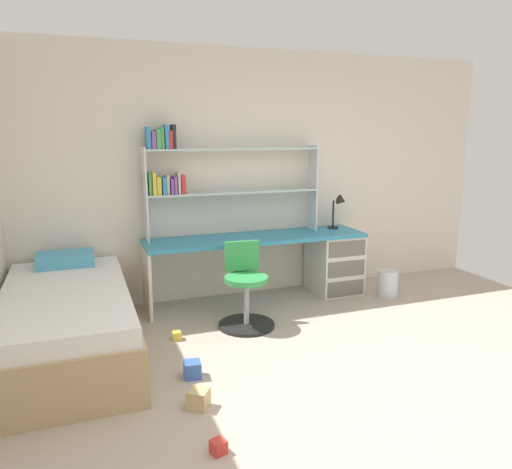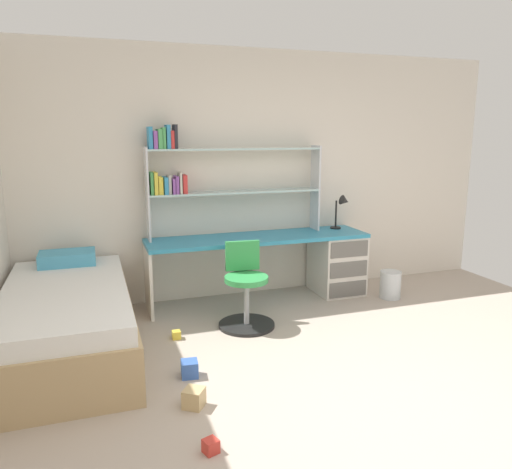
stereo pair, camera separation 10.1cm
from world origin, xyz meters
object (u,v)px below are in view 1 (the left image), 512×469
at_px(desk_lamp, 340,206).
at_px(toy_block_yellow_3, 177,336).
at_px(toy_block_blue_1, 192,369).
at_px(bed_platform, 67,322).
at_px(waste_bin, 388,284).
at_px(toy_block_red_2, 218,447).
at_px(bookshelf_hutch, 205,171).
at_px(swivel_chair, 246,294).
at_px(toy_block_natural_0, 199,399).
at_px(desk, 311,258).

xyz_separation_m(desk_lamp, toy_block_yellow_3, (-2.03, -0.80, -0.92)).
bearing_deg(toy_block_blue_1, toy_block_yellow_3, 88.16).
height_order(desk_lamp, bed_platform, desk_lamp).
distance_m(desk_lamp, toy_block_yellow_3, 2.37).
xyz_separation_m(desk_lamp, bed_platform, (-2.90, -0.80, -0.68)).
xyz_separation_m(waste_bin, toy_block_red_2, (-2.47, -1.94, -0.11)).
height_order(bookshelf_hutch, toy_block_blue_1, bookshelf_hutch).
height_order(desk_lamp, swivel_chair, desk_lamp).
distance_m(bed_platform, toy_block_natural_0, 1.39).
xyz_separation_m(bookshelf_hutch, toy_block_yellow_3, (-0.50, -0.88, -1.34)).
bearing_deg(desk_lamp, toy_block_blue_1, -143.71).
bearing_deg(waste_bin, swivel_chair, -172.25).
distance_m(desk_lamp, swivel_chair, 1.67).
relative_size(bed_platform, toy_block_yellow_3, 28.38).
bearing_deg(toy_block_blue_1, waste_bin, 23.29).
xyz_separation_m(desk_lamp, toy_block_natural_0, (-2.10, -1.92, -0.89)).
distance_m(bookshelf_hutch, toy_block_red_2, 2.88).
bearing_deg(bed_platform, waste_bin, 5.84).
xyz_separation_m(bed_platform, toy_block_blue_1, (0.85, -0.70, -0.22)).
distance_m(toy_block_natural_0, toy_block_yellow_3, 1.12).
height_order(waste_bin, toy_block_yellow_3, waste_bin).
bearing_deg(toy_block_yellow_3, swivel_chair, 8.44).
bearing_deg(desk_lamp, swivel_chair, -152.67).
height_order(toy_block_natural_0, toy_block_red_2, toy_block_natural_0).
height_order(waste_bin, toy_block_blue_1, waste_bin).
bearing_deg(bed_platform, swivel_chair, 3.69).
xyz_separation_m(desk, toy_block_yellow_3, (-1.64, -0.71, -0.37)).
distance_m(toy_block_natural_0, toy_block_red_2, 0.49).
height_order(desk_lamp, waste_bin, desk_lamp).
height_order(desk, toy_block_blue_1, desk).
height_order(bed_platform, toy_block_red_2, bed_platform).
xyz_separation_m(desk, swivel_chair, (-0.97, -0.61, -0.11)).
bearing_deg(desk_lamp, toy_block_red_2, -131.21).
bearing_deg(toy_block_blue_1, toy_block_red_2, -93.75).
distance_m(desk, toy_block_red_2, 2.91).
relative_size(desk, waste_bin, 7.88).
height_order(bed_platform, toy_block_blue_1, bed_platform).
height_order(desk, waste_bin, desk).
bearing_deg(desk_lamp, desk, -167.19).
distance_m(desk_lamp, toy_block_red_2, 3.33).
bearing_deg(toy_block_red_2, desk_lamp, 48.79).
distance_m(desk, toy_block_yellow_3, 1.82).
bearing_deg(waste_bin, toy_block_blue_1, -156.71).
xyz_separation_m(waste_bin, toy_block_blue_1, (-2.41, -1.04, -0.09)).
height_order(swivel_chair, bed_platform, swivel_chair).
relative_size(toy_block_natural_0, toy_block_yellow_3, 1.75).
bearing_deg(swivel_chair, desk_lamp, 27.33).
distance_m(bookshelf_hutch, toy_block_blue_1, 2.13).
bearing_deg(waste_bin, bed_platform, -174.16).
bearing_deg(bookshelf_hutch, waste_bin, -16.21).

